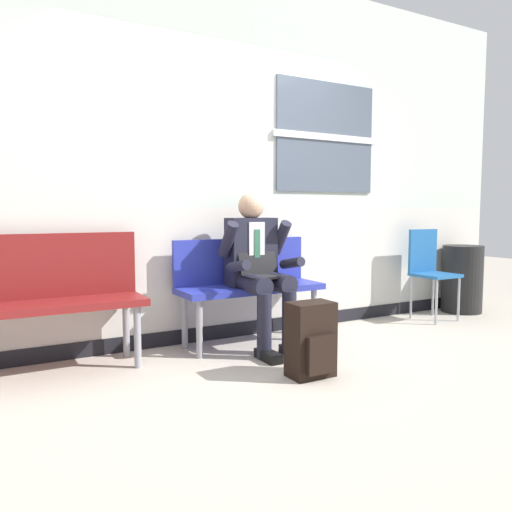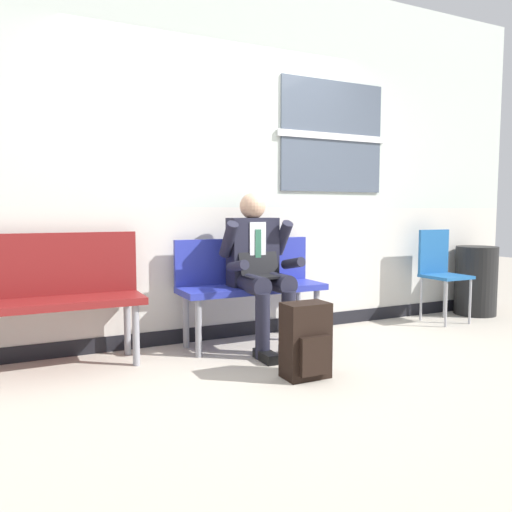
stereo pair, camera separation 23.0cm
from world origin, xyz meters
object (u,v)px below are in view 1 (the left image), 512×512
Objects in this scene: backpack at (311,340)px; folding_chair at (429,265)px; bench_empty at (52,291)px; person_seated at (259,266)px; bench_with_person at (247,280)px; trash_bin at (462,279)px.

backpack is 0.55× the size of folding_chair.
bench_empty is 2.39× the size of backpack.
person_seated is at bearing -176.74° from folding_chair.
bench_empty is at bearing 172.35° from person_seated.
bench_with_person is 1.01× the size of bench_empty.
folding_chair is 1.26× the size of trash_bin.
bench_with_person is at bearing -0.30° from bench_empty.
bench_with_person reaches higher than backpack.
bench_empty is 1.64× the size of trash_bin.
bench_empty is at bearing 146.20° from backpack.
backpack is 0.69× the size of trash_bin.
folding_chair is (2.06, 0.12, -0.12)m from person_seated.
bench_empty is 3.57m from folding_chair.
person_seated is (1.51, -0.20, 0.11)m from bench_empty.
bench_with_person is 1.32× the size of folding_chair.
folding_chair is (2.11, 0.89, 0.30)m from backpack.
bench_with_person is 2.42× the size of backpack.
bench_empty is 1.79m from backpack.
folding_chair reaches higher than trash_bin.
person_seated is 0.88m from backpack.
trash_bin is (0.59, 0.06, -0.18)m from folding_chair.
bench_with_person is at bearing 179.61° from trash_bin.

